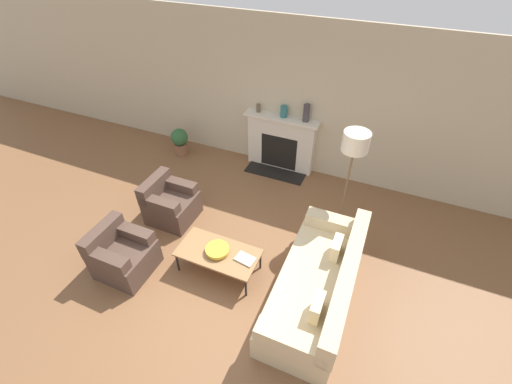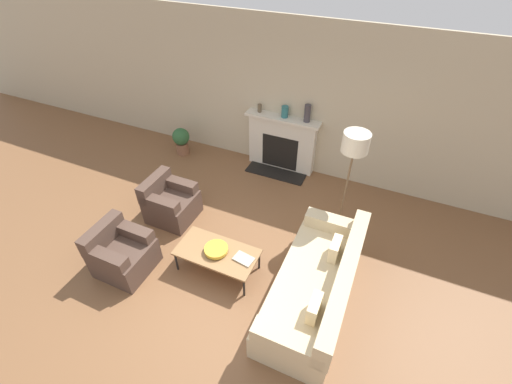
{
  "view_description": "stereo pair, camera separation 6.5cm",
  "coord_description": "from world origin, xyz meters",
  "views": [
    {
      "loc": [
        1.75,
        -2.6,
        4.21
      ],
      "look_at": [
        -0.02,
        1.53,
        0.45
      ],
      "focal_mm": 24.0,
      "sensor_mm": 36.0,
      "label": 1
    },
    {
      "loc": [
        1.81,
        -2.58,
        4.21
      ],
      "look_at": [
        -0.02,
        1.53,
        0.45
      ],
      "focal_mm": 24.0,
      "sensor_mm": 36.0,
      "label": 2
    }
  ],
  "objects": [
    {
      "name": "ground_plane",
      "position": [
        0.0,
        0.0,
        0.0
      ],
      "size": [
        18.0,
        18.0,
        0.0
      ],
      "primitive_type": "plane",
      "color": "brown"
    },
    {
      "name": "potted_plant",
      "position": [
        -2.27,
        2.61,
        0.34
      ],
      "size": [
        0.37,
        0.37,
        0.6
      ],
      "color": "brown",
      "rests_on": "ground_plane"
    },
    {
      "name": "book",
      "position": [
        0.4,
        0.17,
        0.4
      ],
      "size": [
        0.3,
        0.22,
        0.02
      ],
      "rotation": [
        0.0,
        0.0,
        -0.15
      ],
      "color": "#B2A893",
      "rests_on": "coffee_table"
    },
    {
      "name": "fireplace",
      "position": [
        -0.12,
        3.01,
        0.56
      ],
      "size": [
        1.48,
        0.59,
        1.15
      ],
      "color": "beige",
      "rests_on": "ground_plane"
    },
    {
      "name": "bowl",
      "position": [
        -0.03,
        0.14,
        0.44
      ],
      "size": [
        0.34,
        0.34,
        0.08
      ],
      "color": "gold",
      "rests_on": "coffee_table"
    },
    {
      "name": "mantel_vase_left",
      "position": [
        -0.61,
        3.02,
        1.23
      ],
      "size": [
        0.08,
        0.08,
        0.16
      ],
      "color": "brown",
      "rests_on": "fireplace"
    },
    {
      "name": "coffee_table",
      "position": [
        -0.02,
        0.14,
        0.36
      ],
      "size": [
        1.19,
        0.6,
        0.39
      ],
      "color": "olive",
      "rests_on": "ground_plane"
    },
    {
      "name": "wall_back",
      "position": [
        0.0,
        3.15,
        1.45
      ],
      "size": [
        18.0,
        0.06,
        2.9
      ],
      "color": "#BCAD8E",
      "rests_on": "ground_plane"
    },
    {
      "name": "mantel_vase_center_left",
      "position": [
        -0.09,
        3.02,
        1.26
      ],
      "size": [
        0.13,
        0.13,
        0.22
      ],
      "color": "#28666B",
      "rests_on": "fireplace"
    },
    {
      "name": "mantel_vase_center_right",
      "position": [
        0.34,
        3.02,
        1.31
      ],
      "size": [
        0.12,
        0.12,
        0.33
      ],
      "color": "#3D383D",
      "rests_on": "fireplace"
    },
    {
      "name": "armchair_near",
      "position": [
        -1.32,
        -0.4,
        0.31
      ],
      "size": [
        0.75,
        0.73,
        0.77
      ],
      "rotation": [
        0.0,
        0.0,
        1.57
      ],
      "color": "#4C382D",
      "rests_on": "ground_plane"
    },
    {
      "name": "floor_lamp",
      "position": [
        1.42,
        1.72,
        1.52
      ],
      "size": [
        0.38,
        0.38,
        1.84
      ],
      "color": "brown",
      "rests_on": "ground_plane"
    },
    {
      "name": "couch",
      "position": [
        1.46,
        0.22,
        0.32
      ],
      "size": [
        0.94,
        2.21,
        0.86
      ],
      "rotation": [
        0.0,
        0.0,
        -1.57
      ],
      "color": "#CCB78E",
      "rests_on": "ground_plane"
    },
    {
      "name": "armchair_far",
      "position": [
        -1.32,
        0.83,
        0.31
      ],
      "size": [
        0.75,
        0.73,
        0.77
      ],
      "rotation": [
        0.0,
        0.0,
        1.57
      ],
      "color": "#4C382D",
      "rests_on": "ground_plane"
    }
  ]
}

